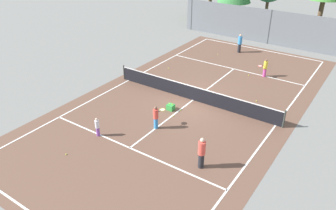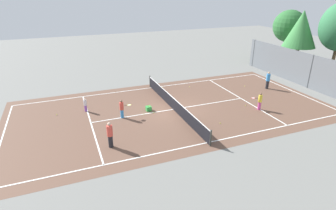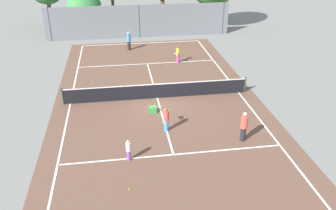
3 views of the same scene
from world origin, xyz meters
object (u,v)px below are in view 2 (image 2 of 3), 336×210
at_px(player_2, 122,109).
at_px(player_4, 260,101).
at_px(tennis_ball_3, 144,114).
at_px(tennis_ball_7, 245,86).
at_px(tennis_ball_1, 220,123).
at_px(tennis_ball_2, 163,88).
at_px(player_0, 268,80).
at_px(tennis_ball_6, 246,105).
at_px(tennis_ball_5, 189,87).
at_px(player_3, 85,105).
at_px(ball_crate, 149,108).
at_px(player_1, 110,135).
at_px(tennis_ball_0, 154,113).
at_px(tennis_ball_4, 57,115).

bearing_deg(player_2, player_4, 76.52).
height_order(tennis_ball_3, tennis_ball_7, same).
bearing_deg(tennis_ball_3, tennis_ball_1, 53.57).
bearing_deg(tennis_ball_7, tennis_ball_2, -108.33).
bearing_deg(player_0, tennis_ball_6, -58.18).
bearing_deg(tennis_ball_5, player_3, -77.79).
bearing_deg(ball_crate, player_2, -77.37).
bearing_deg(tennis_ball_6, player_0, 121.82).
height_order(player_0, tennis_ball_7, player_0).
relative_size(tennis_ball_2, tennis_ball_5, 1.00).
distance_m(player_1, tennis_ball_7, 15.65).
bearing_deg(player_3, ball_crate, 70.11).
bearing_deg(ball_crate, tennis_ball_7, 101.04).
relative_size(tennis_ball_2, tennis_ball_3, 1.00).
height_order(ball_crate, tennis_ball_2, ball_crate).
bearing_deg(ball_crate, player_3, -109.89).
relative_size(player_3, tennis_ball_1, 16.83).
xyz_separation_m(player_1, tennis_ball_6, (-2.29, 11.47, -0.81)).
distance_m(player_0, tennis_ball_7, 2.20).
bearing_deg(tennis_ball_1, tennis_ball_7, 133.15).
bearing_deg(tennis_ball_5, player_1, -48.53).
height_order(player_1, ball_crate, player_1).
height_order(player_0, ball_crate, player_0).
bearing_deg(tennis_ball_1, tennis_ball_2, -172.22).
bearing_deg(player_0, tennis_ball_0, -83.61).
bearing_deg(player_3, player_0, 86.91).
height_order(player_3, tennis_ball_2, player_3).
relative_size(player_0, tennis_ball_5, 25.07).
xyz_separation_m(player_0, tennis_ball_5, (-3.06, -6.72, -0.81)).
distance_m(player_3, tennis_ball_0, 5.37).
bearing_deg(player_4, player_1, -83.88).
xyz_separation_m(player_2, tennis_ball_0, (0.07, 2.45, -0.69)).
bearing_deg(tennis_ball_3, tennis_ball_0, 91.80).
distance_m(player_2, tennis_ball_7, 12.98).
height_order(ball_crate, tennis_ball_7, ball_crate).
relative_size(player_1, tennis_ball_2, 25.02).
distance_m(player_4, tennis_ball_5, 7.40).
distance_m(tennis_ball_0, tennis_ball_3, 0.83).
bearing_deg(tennis_ball_5, player_4, 22.46).
distance_m(player_4, tennis_ball_1, 4.32).
height_order(player_2, player_4, player_2).
height_order(ball_crate, tennis_ball_0, ball_crate).
bearing_deg(tennis_ball_6, tennis_ball_5, -158.27).
height_order(tennis_ball_5, tennis_ball_7, same).
distance_m(tennis_ball_1, tennis_ball_3, 5.76).
relative_size(player_1, tennis_ball_3, 25.02).
xyz_separation_m(tennis_ball_4, tennis_ball_7, (-0.28, 17.27, 0.00)).
xyz_separation_m(tennis_ball_0, tennis_ball_3, (0.03, -0.83, 0.00)).
xyz_separation_m(tennis_ball_6, tennis_ball_7, (-4.03, 2.83, 0.00)).
relative_size(player_0, tennis_ball_7, 25.07).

